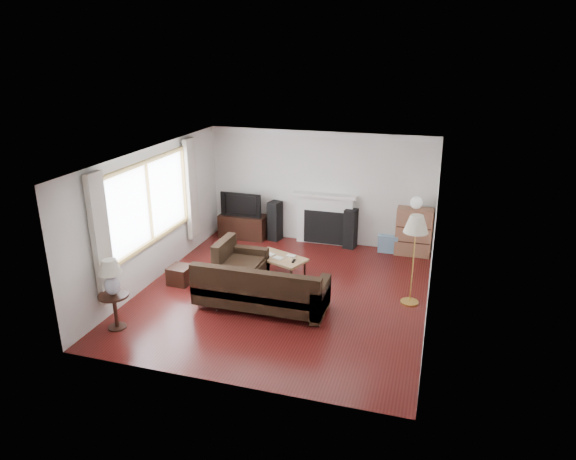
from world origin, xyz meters
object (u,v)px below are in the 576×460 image
(coffee_table, at_px, (279,266))
(bookshelf, at_px, (414,232))
(side_table, at_px, (115,311))
(sectional_sofa, at_px, (261,287))
(tv_stand, at_px, (243,226))
(floor_lamp, at_px, (413,260))

(coffee_table, bearing_deg, bookshelf, 59.19)
(coffee_table, distance_m, side_table, 3.20)
(sectional_sofa, bearing_deg, tv_stand, 116.36)
(side_table, bearing_deg, coffee_table, 54.28)
(sectional_sofa, relative_size, coffee_table, 2.35)
(bookshelf, relative_size, side_table, 1.74)
(floor_lamp, bearing_deg, bookshelf, 92.81)
(floor_lamp, bearing_deg, tv_stand, 150.68)
(coffee_table, bearing_deg, floor_lamp, 11.91)
(tv_stand, height_order, coffee_table, tv_stand)
(bookshelf, distance_m, sectional_sofa, 3.92)
(tv_stand, xyz_separation_m, coffee_table, (1.45, -1.80, -0.07))
(floor_lamp, bearing_deg, side_table, -153.41)
(side_table, bearing_deg, sectional_sofa, 32.82)
(bookshelf, xyz_separation_m, coffee_table, (-2.38, -1.85, -0.31))
(coffee_table, relative_size, side_table, 1.74)
(sectional_sofa, relative_size, side_table, 4.09)
(tv_stand, distance_m, bookshelf, 3.84)
(tv_stand, distance_m, floor_lamp, 4.55)
(floor_lamp, height_order, side_table, floor_lamp)
(tv_stand, height_order, side_table, side_table)
(coffee_table, distance_m, floor_lamp, 2.60)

